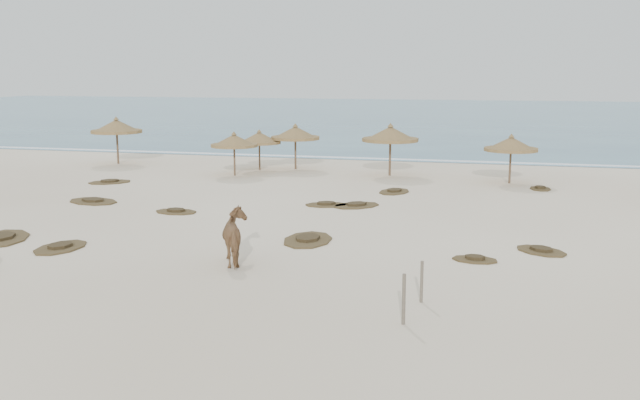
% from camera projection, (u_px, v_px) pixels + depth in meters
% --- Properties ---
extents(ground, '(160.00, 160.00, 0.00)m').
position_uv_depth(ground, '(241.00, 254.00, 23.06)').
color(ground, beige).
rests_on(ground, ground).
extents(ocean, '(200.00, 100.00, 0.01)m').
position_uv_depth(ocean, '(441.00, 115.00, 94.53)').
color(ocean, '#295C7D').
rests_on(ocean, ground).
extents(foam_line, '(70.00, 0.60, 0.01)m').
position_uv_depth(foam_line, '(378.00, 159.00, 47.83)').
color(foam_line, white).
rests_on(foam_line, ground).
extents(palapa_0, '(3.29, 3.29, 3.01)m').
position_uv_depth(palapa_0, '(117.00, 127.00, 45.00)').
color(palapa_0, brown).
rests_on(palapa_0, ground).
extents(palapa_1, '(2.98, 2.98, 2.43)m').
position_uv_depth(palapa_1, '(259.00, 138.00, 42.16)').
color(palapa_1, brown).
rests_on(palapa_1, ground).
extents(palapa_2, '(2.71, 2.71, 2.50)m').
position_uv_depth(palapa_2, '(234.00, 141.00, 39.98)').
color(palapa_2, brown).
rests_on(palapa_2, ground).
extents(palapa_3, '(3.49, 3.49, 2.76)m').
position_uv_depth(palapa_3, '(295.00, 134.00, 42.52)').
color(palapa_3, brown).
rests_on(palapa_3, ground).
extents(palapa_4, '(4.19, 4.19, 2.97)m').
position_uv_depth(palapa_4, '(390.00, 135.00, 39.88)').
color(palapa_4, brown).
rests_on(palapa_4, ground).
extents(palapa_5, '(2.96, 2.96, 2.63)m').
position_uv_depth(palapa_5, '(511.00, 145.00, 37.17)').
color(palapa_5, brown).
rests_on(palapa_5, ground).
extents(horse, '(1.73, 2.16, 1.66)m').
position_uv_depth(horse, '(237.00, 237.00, 21.83)').
color(horse, olive).
rests_on(horse, ground).
extents(fence_post_near, '(0.10, 0.10, 1.09)m').
position_uv_depth(fence_post_near, '(422.00, 282.00, 18.17)').
color(fence_post_near, '#6E6152').
rests_on(fence_post_near, ground).
extents(fence_post_far, '(0.10, 0.10, 1.22)m').
position_uv_depth(fence_post_far, '(404.00, 299.00, 16.59)').
color(fence_post_far, '#6E6152').
rests_on(fence_post_far, ground).
extents(scrub_1, '(2.90, 2.31, 0.16)m').
position_uv_depth(scrub_1, '(93.00, 201.00, 32.17)').
color(scrub_1, '#4F3F23').
rests_on(scrub_1, ground).
extents(scrub_2, '(1.93, 1.34, 0.16)m').
position_uv_depth(scrub_2, '(176.00, 211.00, 29.81)').
color(scrub_2, '#4F3F23').
rests_on(scrub_2, ground).
extents(scrub_3, '(2.55, 2.55, 0.16)m').
position_uv_depth(scrub_3, '(357.00, 205.00, 31.18)').
color(scrub_3, '#4F3F23').
rests_on(scrub_3, ground).
extents(scrub_4, '(2.13, 2.03, 0.16)m').
position_uv_depth(scrub_4, '(541.00, 250.00, 23.33)').
color(scrub_4, '#4F3F23').
rests_on(scrub_4, ground).
extents(scrub_6, '(2.62, 2.51, 0.16)m').
position_uv_depth(scrub_6, '(110.00, 182.00, 37.71)').
color(scrub_6, '#4F3F23').
rests_on(scrub_6, ground).
extents(scrub_7, '(1.80, 2.32, 0.16)m').
position_uv_depth(scrub_7, '(394.00, 191.00, 34.75)').
color(scrub_7, '#4F3F23').
rests_on(scrub_7, ground).
extents(scrub_9, '(1.75, 2.62, 0.16)m').
position_uv_depth(scrub_9, '(308.00, 239.00, 24.86)').
color(scrub_9, '#4F3F23').
rests_on(scrub_9, ground).
extents(scrub_10, '(1.20, 1.66, 0.16)m').
position_uv_depth(scrub_10, '(540.00, 188.00, 35.61)').
color(scrub_10, '#4F3F23').
rests_on(scrub_10, ground).
extents(scrub_11, '(1.52, 2.24, 0.16)m').
position_uv_depth(scrub_11, '(60.00, 247.00, 23.79)').
color(scrub_11, '#4F3F23').
rests_on(scrub_11, ground).
extents(scrub_12, '(1.51, 1.07, 0.16)m').
position_uv_depth(scrub_12, '(475.00, 259.00, 22.26)').
color(scrub_12, '#4F3F23').
rests_on(scrub_12, ground).
extents(scrub_13, '(2.14, 1.71, 0.16)m').
position_uv_depth(scrub_13, '(326.00, 204.00, 31.34)').
color(scrub_13, '#4F3F23').
rests_on(scrub_13, ground).
extents(scrub_14, '(2.87, 3.33, 0.16)m').
position_uv_depth(scrub_14, '(1.00, 238.00, 25.07)').
color(scrub_14, '#4F3F23').
rests_on(scrub_14, ground).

